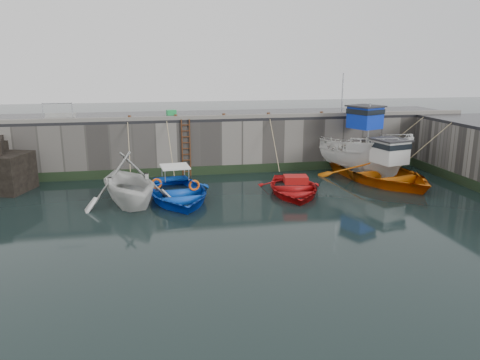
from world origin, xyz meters
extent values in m
plane|color=black|center=(0.00, 0.00, 0.00)|extent=(120.00, 120.00, 0.00)
cube|color=slate|center=(0.00, 12.50, 1.50)|extent=(30.00, 5.00, 3.00)
cube|color=black|center=(0.00, 12.50, 3.08)|extent=(30.00, 5.00, 0.16)
cube|color=slate|center=(0.00, 10.15, 3.26)|extent=(30.00, 0.30, 0.20)
cube|color=black|center=(0.00, 9.96, 0.25)|extent=(30.00, 0.08, 0.50)
cube|color=black|center=(-11.20, 8.40, 0.95)|extent=(2.96, 2.83, 1.90)
cylinder|color=#3F1E0F|center=(-2.22, 9.92, 1.60)|extent=(0.07, 0.07, 3.20)
cylinder|color=#3F1E0F|center=(-1.78, 9.92, 1.60)|extent=(0.07, 0.07, 3.20)
cube|color=#3F1E0F|center=(-2.00, 9.90, 0.25)|extent=(0.44, 0.06, 0.05)
cube|color=#3F1E0F|center=(-2.00, 9.90, 0.58)|extent=(0.44, 0.06, 0.05)
cube|color=#3F1E0F|center=(-2.00, 9.90, 0.91)|extent=(0.44, 0.06, 0.05)
cube|color=#3F1E0F|center=(-2.00, 9.90, 1.24)|extent=(0.44, 0.06, 0.05)
cube|color=#3F1E0F|center=(-2.00, 9.90, 1.57)|extent=(0.44, 0.06, 0.05)
cube|color=#3F1E0F|center=(-2.00, 9.90, 1.90)|extent=(0.44, 0.06, 0.05)
cube|color=#3F1E0F|center=(-2.00, 9.90, 2.23)|extent=(0.44, 0.06, 0.05)
cube|color=#3F1E0F|center=(-2.00, 9.90, 2.56)|extent=(0.44, 0.06, 0.05)
cube|color=#3F1E0F|center=(-2.00, 9.90, 2.89)|extent=(0.44, 0.06, 0.05)
imported|color=silver|center=(-4.99, 5.06, 0.00)|extent=(5.71, 6.16, 2.67)
imported|color=blue|center=(-2.79, 5.39, 0.00)|extent=(4.58, 6.04, 1.18)
imported|color=#BA0F11|center=(2.87, 5.38, 0.00)|extent=(4.21, 5.36, 1.01)
imported|color=white|center=(7.75, 9.17, 1.14)|extent=(5.77, 8.21, 2.97)
cube|color=#0C2BB7|center=(7.99, 8.62, 3.22)|extent=(1.89, 1.94, 1.20)
cube|color=black|center=(7.99, 8.62, 3.57)|extent=(1.97, 2.02, 0.28)
cube|color=#262628|center=(7.99, 8.62, 3.86)|extent=(2.15, 2.20, 0.08)
cylinder|color=#A5A8AD|center=(7.26, 10.27, 4.12)|extent=(0.08, 0.08, 3.00)
imported|color=orange|center=(8.21, 6.80, 0.38)|extent=(6.55, 8.04, 1.46)
cube|color=silver|center=(8.35, 6.22, 1.71)|extent=(1.71, 1.79, 1.20)
cube|color=black|center=(8.35, 6.22, 2.06)|extent=(1.78, 1.86, 0.28)
cube|color=#262628|center=(8.35, 6.22, 2.35)|extent=(1.95, 2.03, 0.08)
cylinder|color=#A5A8AD|center=(7.93, 7.97, 2.61)|extent=(0.08, 0.08, 3.00)
cube|color=green|center=(-2.64, 12.50, 3.32)|extent=(0.61, 0.50, 0.31)
cylinder|color=#A5A8AD|center=(-9.50, 10.60, 3.66)|extent=(0.05, 0.05, 1.00)
cylinder|color=#A5A8AD|center=(-8.00, 10.60, 3.66)|extent=(0.05, 0.05, 1.00)
cylinder|color=#A5A8AD|center=(-8.75, 10.60, 4.12)|extent=(1.50, 0.05, 0.05)
cube|color=gray|center=(-8.75, 11.10, 3.25)|extent=(1.60, 0.35, 0.18)
cube|color=gray|center=(-8.75, 11.45, 3.43)|extent=(1.60, 0.35, 0.18)
cylinder|color=#3F1E0F|center=(-5.00, 10.25, 3.30)|extent=(0.18, 0.18, 0.28)
cylinder|color=#3F1E0F|center=(-2.50, 10.25, 3.30)|extent=(0.18, 0.18, 0.28)
cylinder|color=#3F1E0F|center=(0.20, 10.25, 3.30)|extent=(0.18, 0.18, 0.28)
cylinder|color=#3F1E0F|center=(2.80, 10.25, 3.30)|extent=(0.18, 0.18, 0.28)
cylinder|color=#3F1E0F|center=(6.00, 10.25, 3.30)|extent=(0.18, 0.18, 0.28)
camera|label=1|loc=(-3.83, -15.93, 6.32)|focal=35.00mm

